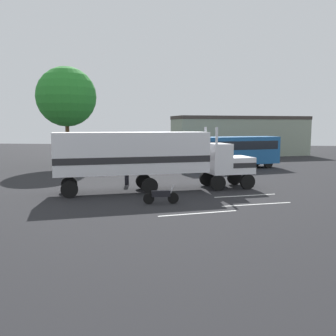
# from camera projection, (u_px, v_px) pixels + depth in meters

# --- Properties ---
(ground_plane) EXTENTS (120.00, 120.00, 0.00)m
(ground_plane) POSITION_uv_depth(u_px,v_px,m) (229.00, 187.00, 28.00)
(ground_plane) COLOR #232326
(lane_stripe_near) EXTENTS (4.11, 1.87, 0.01)m
(lane_stripe_near) POSITION_uv_depth(u_px,v_px,m) (245.00, 196.00, 24.43)
(lane_stripe_near) COLOR silver
(lane_stripe_near) RESTS_ON ground_plane
(lane_stripe_mid) EXTENTS (4.13, 1.81, 0.01)m
(lane_stripe_mid) POSITION_uv_depth(u_px,v_px,m) (257.00, 204.00, 21.74)
(lane_stripe_mid) COLOR silver
(lane_stripe_mid) RESTS_ON ground_plane
(lane_stripe_far) EXTENTS (4.07, 1.98, 0.01)m
(lane_stripe_far) POSITION_uv_depth(u_px,v_px,m) (198.00, 213.00, 19.51)
(lane_stripe_far) COLOR silver
(lane_stripe_far) RESTS_ON ground_plane
(semi_truck) EXTENTS (14.01, 7.83, 4.50)m
(semi_truck) POSITION_uv_depth(u_px,v_px,m) (148.00, 155.00, 25.87)
(semi_truck) COLOR white
(semi_truck) RESTS_ON ground_plane
(person_bystander) EXTENTS (0.40, 0.48, 1.63)m
(person_bystander) POSITION_uv_depth(u_px,v_px,m) (127.00, 174.00, 28.74)
(person_bystander) COLOR black
(person_bystander) RESTS_ON ground_plane
(parked_bus) EXTENTS (10.88, 7.49, 3.40)m
(parked_bus) POSITION_uv_depth(u_px,v_px,m) (230.00, 149.00, 39.50)
(parked_bus) COLOR #1E5999
(parked_bus) RESTS_ON ground_plane
(parked_car) EXTENTS (4.65, 2.56, 1.57)m
(parked_car) POSITION_uv_depth(u_px,v_px,m) (98.00, 164.00, 36.48)
(parked_car) COLOR black
(parked_car) RESTS_ON ground_plane
(motorcycle) EXTENTS (2.07, 0.62, 1.12)m
(motorcycle) POSITION_uv_depth(u_px,v_px,m) (161.00, 196.00, 21.86)
(motorcycle) COLOR black
(motorcycle) RESTS_ON ground_plane
(tree_left) EXTENTS (6.71, 6.71, 11.18)m
(tree_left) POSITION_uv_depth(u_px,v_px,m) (66.00, 97.00, 41.73)
(tree_left) COLOR brown
(tree_left) RESTS_ON ground_plane
(building_backdrop) EXTENTS (21.37, 13.58, 5.99)m
(building_backdrop) POSITION_uv_depth(u_px,v_px,m) (241.00, 135.00, 56.50)
(building_backdrop) COLOR gray
(building_backdrop) RESTS_ON ground_plane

